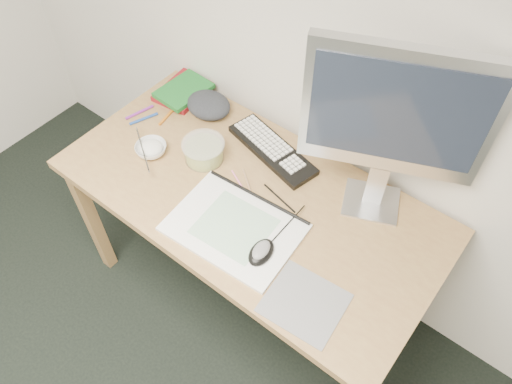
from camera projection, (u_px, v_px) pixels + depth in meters
desk at (249, 208)px, 1.85m from camera, size 1.40×0.70×0.75m
mousepad at (304, 303)px, 1.52m from camera, size 0.25×0.23×0.00m
sketchpad at (234, 227)px, 1.68m from camera, size 0.45×0.34×0.01m
keyboard at (272, 150)px, 1.90m from camera, size 0.41×0.21×0.02m
monitor at (396, 118)px, 1.45m from camera, size 0.52×0.25×0.64m
mouse at (261, 250)px, 1.60m from camera, size 0.08×0.12×0.04m
rice_bowl at (151, 149)px, 1.89m from camera, size 0.14×0.14×0.04m
chopsticks at (143, 150)px, 1.86m from camera, size 0.21×0.14×0.02m
fruit_tub at (204, 151)px, 1.86m from camera, size 0.18×0.18×0.08m
book_red at (184, 91)px, 2.12m from camera, size 0.20×0.25×0.02m
book_green at (184, 90)px, 2.09m from camera, size 0.17×0.23×0.02m
cloth_lump at (209, 105)px, 2.03m from camera, size 0.19×0.17×0.07m
pencil_pink at (241, 185)px, 1.80m from camera, size 0.15×0.07×0.01m
pencil_tan at (249, 186)px, 1.80m from camera, size 0.14×0.11×0.01m
pencil_black at (279, 198)px, 1.77m from camera, size 0.16×0.04×0.01m
marker_blue at (144, 119)px, 2.02m from camera, size 0.05×0.12×0.01m
marker_orange at (168, 115)px, 2.03m from camera, size 0.03×0.12×0.01m
marker_purple at (140, 112)px, 2.04m from camera, size 0.04×0.13×0.01m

